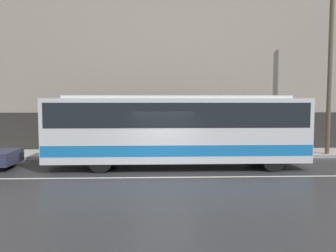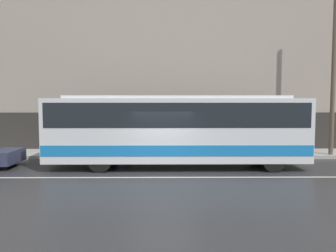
{
  "view_description": "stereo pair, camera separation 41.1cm",
  "coord_description": "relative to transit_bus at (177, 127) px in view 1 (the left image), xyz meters",
  "views": [
    {
      "loc": [
        -0.31,
        -12.33,
        2.86
      ],
      "look_at": [
        0.24,
        2.05,
        1.83
      ],
      "focal_mm": 35.0,
      "sensor_mm": 36.0,
      "label": 1
    },
    {
      "loc": [
        0.11,
        -12.33,
        2.86
      ],
      "look_at": [
        0.24,
        2.05,
        1.83
      ],
      "focal_mm": 35.0,
      "sensor_mm": 36.0,
      "label": 2
    }
  ],
  "objects": [
    {
      "name": "pedestrian_waiting",
      "position": [
        -2.58,
        2.77,
        -0.77
      ],
      "size": [
        0.36,
        0.36,
        1.77
      ],
      "color": "navy",
      "rests_on": "sidewalk"
    },
    {
      "name": "ground_plane",
      "position": [
        -0.62,
        -2.05,
        -1.78
      ],
      "size": [
        60.0,
        60.0,
        0.0
      ],
      "primitive_type": "plane",
      "color": "#2D2D30"
    },
    {
      "name": "utility_pole_near",
      "position": [
        8.09,
        2.35,
        2.86
      ],
      "size": [
        0.22,
        0.22,
        8.93
      ],
      "color": "brown",
      "rests_on": "sidewalk"
    },
    {
      "name": "lane_stripe",
      "position": [
        -0.62,
        -2.05,
        -1.77
      ],
      "size": [
        54.0,
        0.14,
        0.01
      ],
      "color": "beige",
      "rests_on": "ground_plane"
    },
    {
      "name": "building_facade",
      "position": [
        -0.62,
        4.72,
        2.62
      ],
      "size": [
        60.0,
        0.35,
        9.13
      ],
      "color": "gray",
      "rests_on": "ground_plane"
    },
    {
      "name": "transit_bus",
      "position": [
        0.0,
        0.0,
        0.0
      ],
      "size": [
        11.17,
        2.5,
        3.15
      ],
      "color": "silver",
      "rests_on": "ground_plane"
    },
    {
      "name": "sidewalk",
      "position": [
        -0.62,
        3.26,
        -1.69
      ],
      "size": [
        60.0,
        2.63,
        0.17
      ],
      "color": "#A09E99",
      "rests_on": "ground_plane"
    }
  ]
}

